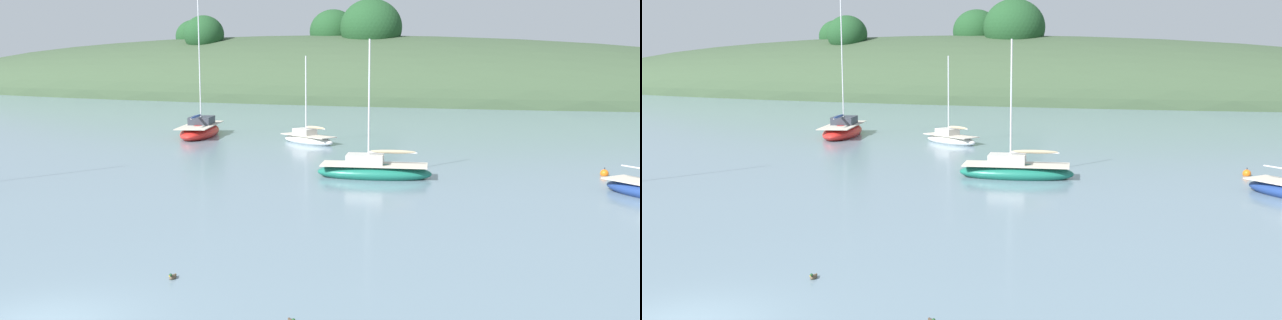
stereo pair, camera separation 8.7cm
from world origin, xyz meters
TOP-DOWN VIEW (x-y plane):
  - far_shoreline_hill at (-25.00, 86.53)m, footprint 150.00×36.00m
  - sailboat_orange_cutter at (-6.24, 34.64)m, footprint 5.10×3.70m
  - sailboat_navy_dinghy at (-15.80, 35.74)m, footprint 4.59×8.02m
  - sailboat_yellow_far at (2.11, 22.49)m, footprint 6.37×3.17m
  - mooring_buoy_outer at (13.70, 27.33)m, footprint 0.44×0.44m
  - duck_lead at (1.08, 4.24)m, footprint 0.22×0.43m

SIDE VIEW (x-z plane):
  - duck_lead at x=1.08m, z-range -0.07..0.17m
  - far_shoreline_hill at x=-25.00m, z-range -11.36..11.59m
  - mooring_buoy_outer at x=13.70m, z-range -0.15..0.39m
  - sailboat_orange_cutter at x=-6.24m, z-range -2.93..3.58m
  - sailboat_yellow_far at x=2.11m, z-range -3.37..4.13m
  - sailboat_navy_dinghy at x=-15.80m, z-range -5.23..6.14m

